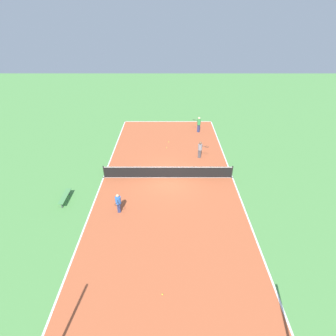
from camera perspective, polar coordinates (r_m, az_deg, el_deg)
name	(u,v)px	position (r m, az deg, el deg)	size (l,w,h in m)	color
ground_plane	(168,178)	(21.04, 0.00, -2.10)	(80.00, 80.00, 0.00)	#518E47
court_surface	(168,177)	(21.03, 0.00, -2.07)	(10.46, 24.58, 0.02)	#B75633
tennis_net	(168,172)	(20.74, 0.00, -0.82)	(10.26, 0.10, 1.05)	black
bench	(65,196)	(19.73, -21.54, -5.79)	(0.36, 1.81, 0.45)	#4C8C4C
player_baseline_gray	(200,149)	(23.60, 7.00, 4.19)	(0.99, 0.68, 1.57)	#4C4C51
player_far_green	(199,123)	(28.90, 6.71, 9.61)	(0.98, 0.73, 1.71)	navy
player_near_blue	(118,202)	(17.48, -10.78, -7.30)	(0.42, 0.96, 1.43)	navy
tennis_ball_far_baseline	(169,142)	(26.68, 0.15, 5.70)	(0.07, 0.07, 0.07)	#CCE033
tennis_ball_near_net	(166,148)	(25.51, -0.33, 4.44)	(0.07, 0.07, 0.07)	#CCE033
tennis_ball_midcourt	(162,294)	(13.72, -1.25, -25.79)	(0.07, 0.07, 0.07)	#CCE033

